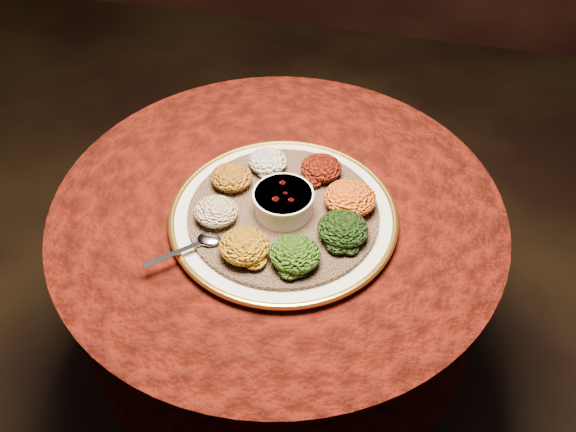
# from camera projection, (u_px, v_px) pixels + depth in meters

# --- Properties ---
(table) EXTENTS (0.96, 0.96, 0.73)m
(table) POSITION_uv_depth(u_px,v_px,m) (278.00, 261.00, 1.48)
(table) COLOR black
(table) RESTS_ON ground
(platter) EXTENTS (0.55, 0.55, 0.02)m
(platter) POSITION_uv_depth(u_px,v_px,m) (283.00, 217.00, 1.31)
(platter) COLOR beige
(platter) RESTS_ON table
(injera) EXTENTS (0.44, 0.44, 0.01)m
(injera) POSITION_uv_depth(u_px,v_px,m) (283.00, 213.00, 1.31)
(injera) COLOR #8B6345
(injera) RESTS_ON platter
(stew_bowl) EXTENTS (0.12, 0.12, 0.05)m
(stew_bowl) POSITION_uv_depth(u_px,v_px,m) (283.00, 201.00, 1.28)
(stew_bowl) COLOR white
(stew_bowl) RESTS_ON injera
(spoon) EXTENTS (0.13, 0.11, 0.01)m
(spoon) POSITION_uv_depth(u_px,v_px,m) (204.00, 241.00, 1.24)
(spoon) COLOR silver
(spoon) RESTS_ON injera
(portion_ayib) EXTENTS (0.08, 0.08, 0.04)m
(portion_ayib) POSITION_uv_depth(u_px,v_px,m) (268.00, 161.00, 1.38)
(portion_ayib) COLOR white
(portion_ayib) RESTS_ON injera
(portion_kitfo) EXTENTS (0.09, 0.08, 0.04)m
(portion_kitfo) POSITION_uv_depth(u_px,v_px,m) (321.00, 168.00, 1.36)
(portion_kitfo) COLOR black
(portion_kitfo) RESTS_ON injera
(portion_tikil) EXTENTS (0.11, 0.10, 0.05)m
(portion_tikil) POSITION_uv_depth(u_px,v_px,m) (350.00, 198.00, 1.29)
(portion_tikil) COLOR #C67C10
(portion_tikil) RESTS_ON injera
(portion_gomen) EXTENTS (0.10, 0.10, 0.05)m
(portion_gomen) POSITION_uv_depth(u_px,v_px,m) (343.00, 229.00, 1.24)
(portion_gomen) COLOR black
(portion_gomen) RESTS_ON injera
(portion_mixveg) EXTENTS (0.10, 0.09, 0.05)m
(portion_mixveg) POSITION_uv_depth(u_px,v_px,m) (295.00, 254.00, 1.19)
(portion_mixveg) COLOR #AF400B
(portion_mixveg) RESTS_ON injera
(portion_kik) EXTENTS (0.10, 0.09, 0.05)m
(portion_kik) POSITION_uv_depth(u_px,v_px,m) (244.00, 246.00, 1.21)
(portion_kik) COLOR #B1620F
(portion_kik) RESTS_ON injera
(portion_timatim) EXTENTS (0.09, 0.08, 0.04)m
(portion_timatim) POSITION_uv_depth(u_px,v_px,m) (216.00, 211.00, 1.27)
(portion_timatim) COLOR maroon
(portion_timatim) RESTS_ON injera
(portion_shiro) EXTENTS (0.09, 0.08, 0.04)m
(portion_shiro) POSITION_uv_depth(u_px,v_px,m) (232.00, 177.00, 1.34)
(portion_shiro) COLOR #9C5512
(portion_shiro) RESTS_ON injera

